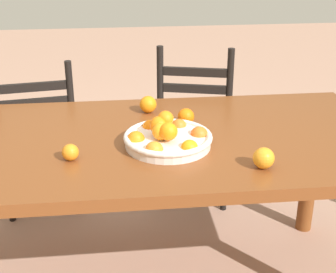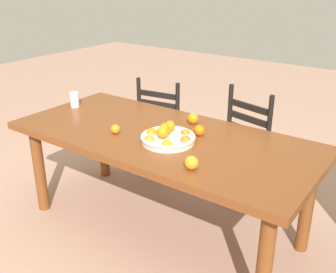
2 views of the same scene
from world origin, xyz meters
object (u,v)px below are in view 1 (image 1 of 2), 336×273
Objects in this scene: chair_near_window at (196,125)px; chair_by_cabinet at (39,136)px; fruit_bowl at (167,137)px; dining_table at (138,157)px; orange_loose_0 at (186,117)px; orange_loose_3 at (70,152)px; orange_loose_2 at (148,104)px; orange_loose_1 at (264,158)px.

chair_near_window is 0.90m from chair_by_cabinet.
chair_by_cabinet is 2.57× the size of fruit_bowl.
dining_table is 0.19m from fruit_bowl.
orange_loose_0 reaches higher than orange_loose_3.
orange_loose_2 is at bearing 132.84° from chair_by_cabinet.
chair_near_window reaches higher than fruit_bowl.
dining_table is at bearing -150.08° from orange_loose_0.
chair_by_cabinet is (-0.53, 0.77, -0.22)m from dining_table.
orange_loose_2 is (0.06, 0.29, 0.13)m from dining_table.
orange_loose_2 reaches higher than dining_table.
orange_loose_1 is (0.32, -0.22, 0.00)m from fruit_bowl.
chair_near_window is at bearing 57.28° from orange_loose_2.
orange_loose_3 is at bearing -146.19° from dining_table.
orange_loose_1 reaches higher than orange_loose_3.
orange_loose_3 is (-0.47, -0.30, -0.00)m from orange_loose_0.
dining_table is 0.28m from orange_loose_0.
dining_table is 5.93× the size of fruit_bowl.
fruit_bowl is (0.11, -0.09, 0.12)m from dining_table.
chair_by_cabinet reaches higher than dining_table.
orange_loose_1 is (0.43, -0.31, 0.13)m from dining_table.
fruit_bowl is 4.84× the size of orange_loose_0.
chair_near_window is at bearing 73.14° from fruit_bowl.
orange_loose_0 is 0.56m from orange_loose_3.
chair_near_window is at bearing 56.19° from orange_loose_3.
chair_near_window is 15.27× the size of orange_loose_3.
fruit_bowl reaches higher than orange_loose_0.
orange_loose_1 is at bearing -63.61° from orange_loose_0.
chair_by_cabinet is at bearing 14.01° from chair_near_window.
fruit_bowl reaches higher than orange_loose_2.
chair_by_cabinet is 1.12m from fruit_bowl.
orange_loose_3 is (-0.63, -0.94, 0.31)m from chair_near_window.
orange_loose_3 is at bearing -147.93° from orange_loose_0.
chair_by_cabinet is at bearing 126.67° from fruit_bowl.
dining_table is 0.55m from orange_loose_1.
dining_table is 0.32m from orange_loose_2.
fruit_bowl is at bearing -116.16° from orange_loose_0.
fruit_bowl is at bearing 118.65° from chair_by_cabinet.
orange_loose_3 is at bearing -167.29° from fruit_bowl.
chair_near_window is 13.26× the size of orange_loose_0.
orange_loose_0 is at bearing 29.92° from dining_table.
dining_table is 0.87m from chair_near_window.
chair_by_cabinet is 0.84m from orange_loose_2.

